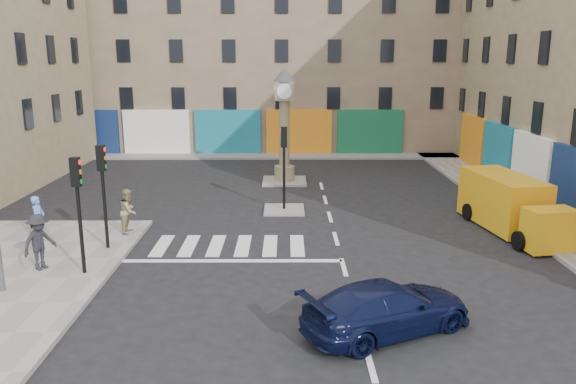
{
  "coord_description": "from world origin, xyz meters",
  "views": [
    {
      "loc": [
        -1.91,
        -16.49,
        6.8
      ],
      "look_at": [
        -1.84,
        3.39,
        2.0
      ],
      "focal_mm": 35.0,
      "sensor_mm": 36.0,
      "label": 1
    }
  ],
  "objects_px": {
    "traffic_light_left_far": "(103,180)",
    "pedestrian_blue": "(39,219)",
    "traffic_light_left_near": "(78,197)",
    "yellow_van": "(510,205)",
    "pedestrian_tan": "(129,211)",
    "clock_pillar": "(284,118)",
    "navy_sedan": "(387,308)",
    "traffic_light_island": "(284,155)",
    "pedestrian_dark": "(39,242)"
  },
  "relations": [
    {
      "from": "traffic_light_left_far",
      "to": "yellow_van",
      "type": "distance_m",
      "value": 15.58
    },
    {
      "from": "pedestrian_blue",
      "to": "pedestrian_tan",
      "type": "relative_size",
      "value": 1.0
    },
    {
      "from": "yellow_van",
      "to": "pedestrian_dark",
      "type": "bearing_deg",
      "value": -173.64
    },
    {
      "from": "pedestrian_tan",
      "to": "navy_sedan",
      "type": "bearing_deg",
      "value": -130.02
    },
    {
      "from": "traffic_light_left_far",
      "to": "traffic_light_island",
      "type": "height_order",
      "value": "traffic_light_left_far"
    },
    {
      "from": "pedestrian_dark",
      "to": "pedestrian_tan",
      "type": "bearing_deg",
      "value": 3.92
    },
    {
      "from": "traffic_light_left_far",
      "to": "pedestrian_blue",
      "type": "xyz_separation_m",
      "value": [
        -2.71,
        0.73,
        -1.61
      ]
    },
    {
      "from": "traffic_light_left_far",
      "to": "yellow_van",
      "type": "xyz_separation_m",
      "value": [
        15.31,
        2.43,
        -1.55
      ]
    },
    {
      "from": "traffic_light_left_near",
      "to": "yellow_van",
      "type": "xyz_separation_m",
      "value": [
        15.31,
        4.83,
        -1.55
      ]
    },
    {
      "from": "yellow_van",
      "to": "pedestrian_tan",
      "type": "distance_m",
      "value": 15.02
    },
    {
      "from": "traffic_light_left_far",
      "to": "pedestrian_blue",
      "type": "relative_size",
      "value": 2.15
    },
    {
      "from": "navy_sedan",
      "to": "pedestrian_tan",
      "type": "distance_m",
      "value": 11.7
    },
    {
      "from": "traffic_light_left_far",
      "to": "navy_sedan",
      "type": "relative_size",
      "value": 0.82
    },
    {
      "from": "pedestrian_dark",
      "to": "traffic_light_island",
      "type": "bearing_deg",
      "value": -17.65
    },
    {
      "from": "clock_pillar",
      "to": "pedestrian_blue",
      "type": "height_order",
      "value": "clock_pillar"
    },
    {
      "from": "yellow_van",
      "to": "traffic_light_left_near",
      "type": "bearing_deg",
      "value": -171.18
    },
    {
      "from": "yellow_van",
      "to": "pedestrian_tan",
      "type": "height_order",
      "value": "yellow_van"
    },
    {
      "from": "traffic_light_left_far",
      "to": "navy_sedan",
      "type": "bearing_deg",
      "value": -34.16
    },
    {
      "from": "clock_pillar",
      "to": "yellow_van",
      "type": "bearing_deg",
      "value": -44.86
    },
    {
      "from": "yellow_van",
      "to": "pedestrian_tan",
      "type": "relative_size",
      "value": 3.54
    },
    {
      "from": "traffic_light_left_near",
      "to": "pedestrian_tan",
      "type": "relative_size",
      "value": 2.15
    },
    {
      "from": "traffic_light_island",
      "to": "clock_pillar",
      "type": "xyz_separation_m",
      "value": [
        0.0,
        6.0,
        0.96
      ]
    },
    {
      "from": "traffic_light_island",
      "to": "pedestrian_dark",
      "type": "xyz_separation_m",
      "value": [
        -7.78,
        -7.48,
        -1.53
      ]
    },
    {
      "from": "traffic_light_left_near",
      "to": "pedestrian_dark",
      "type": "bearing_deg",
      "value": 167.87
    },
    {
      "from": "pedestrian_blue",
      "to": "yellow_van",
      "type": "bearing_deg",
      "value": -82.71
    },
    {
      "from": "traffic_light_left_far",
      "to": "traffic_light_left_near",
      "type": "bearing_deg",
      "value": -90.0
    },
    {
      "from": "traffic_light_island",
      "to": "yellow_van",
      "type": "relative_size",
      "value": 0.61
    },
    {
      "from": "traffic_light_left_near",
      "to": "traffic_light_island",
      "type": "height_order",
      "value": "traffic_light_left_near"
    },
    {
      "from": "navy_sedan",
      "to": "traffic_light_left_near",
      "type": "bearing_deg",
      "value": 41.25
    },
    {
      "from": "traffic_light_left_near",
      "to": "clock_pillar",
      "type": "height_order",
      "value": "clock_pillar"
    },
    {
      "from": "traffic_light_island",
      "to": "pedestrian_dark",
      "type": "distance_m",
      "value": 10.9
    },
    {
      "from": "clock_pillar",
      "to": "pedestrian_blue",
      "type": "relative_size",
      "value": 3.55
    },
    {
      "from": "traffic_light_island",
      "to": "navy_sedan",
      "type": "xyz_separation_m",
      "value": [
        2.64,
        -11.47,
        -1.93
      ]
    },
    {
      "from": "pedestrian_blue",
      "to": "traffic_light_left_far",
      "type": "bearing_deg",
      "value": -103.09
    },
    {
      "from": "traffic_light_left_far",
      "to": "clock_pillar",
      "type": "bearing_deg",
      "value": 61.06
    },
    {
      "from": "pedestrian_blue",
      "to": "pedestrian_dark",
      "type": "xyz_separation_m",
      "value": [
        1.24,
        -2.81,
        0.05
      ]
    },
    {
      "from": "traffic_light_left_far",
      "to": "clock_pillar",
      "type": "height_order",
      "value": "clock_pillar"
    },
    {
      "from": "pedestrian_blue",
      "to": "pedestrian_tan",
      "type": "height_order",
      "value": "pedestrian_tan"
    },
    {
      "from": "traffic_light_left_near",
      "to": "pedestrian_blue",
      "type": "distance_m",
      "value": 4.44
    },
    {
      "from": "traffic_light_island",
      "to": "pedestrian_tan",
      "type": "xyz_separation_m",
      "value": [
        -6.0,
        -3.59,
        -1.58
      ]
    },
    {
      "from": "traffic_light_left_far",
      "to": "pedestrian_dark",
      "type": "xyz_separation_m",
      "value": [
        -1.48,
        -2.08,
        -1.56
      ]
    },
    {
      "from": "clock_pillar",
      "to": "pedestrian_blue",
      "type": "xyz_separation_m",
      "value": [
        -9.01,
        -10.67,
        -2.54
      ]
    },
    {
      "from": "pedestrian_blue",
      "to": "pedestrian_tan",
      "type": "xyz_separation_m",
      "value": [
        3.01,
        1.08,
        0.0
      ]
    },
    {
      "from": "pedestrian_blue",
      "to": "traffic_light_island",
      "type": "bearing_deg",
      "value": -60.69
    },
    {
      "from": "navy_sedan",
      "to": "pedestrian_blue",
      "type": "relative_size",
      "value": 2.63
    },
    {
      "from": "pedestrian_dark",
      "to": "yellow_van",
      "type": "bearing_deg",
      "value": -46.51
    },
    {
      "from": "traffic_light_left_near",
      "to": "yellow_van",
      "type": "relative_size",
      "value": 0.61
    },
    {
      "from": "traffic_light_left_far",
      "to": "traffic_light_island",
      "type": "relative_size",
      "value": 1.0
    },
    {
      "from": "clock_pillar",
      "to": "traffic_light_island",
      "type": "bearing_deg",
      "value": -90.0
    },
    {
      "from": "traffic_light_left_far",
      "to": "navy_sedan",
      "type": "height_order",
      "value": "traffic_light_left_far"
    }
  ]
}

